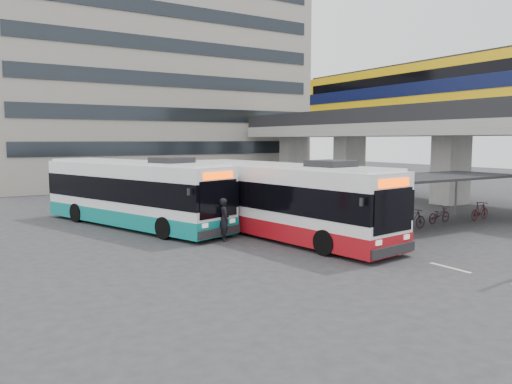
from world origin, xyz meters
TOP-DOWN VIEW (x-y plane):
  - ground at (0.00, 0.00)m, footprint 120.00×120.00m
  - viaduct at (17.00, 11.82)m, footprint 8.00×32.00m
  - bike_shelter at (8.45, 3.00)m, footprint 10.00×4.00m
  - office_block at (6.00, 36.00)m, footprint 30.00×15.00m
  - road_markings at (2.50, -3.00)m, footprint 0.15×7.60m
  - bus_main at (0.71, 4.58)m, footprint 4.16×12.17m
  - bus_teal at (-3.99, 10.77)m, footprint 6.20×12.16m
  - pedestrian at (-1.88, 5.10)m, footprint 0.56×0.75m

SIDE VIEW (x-z plane):
  - ground at x=0.00m, z-range 0.00..0.00m
  - road_markings at x=2.50m, z-range 0.00..0.01m
  - pedestrian at x=-1.88m, z-range 0.00..1.86m
  - bus_main at x=0.71m, z-range -0.13..3.40m
  - bike_shelter at x=8.45m, z-range 0.37..2.91m
  - bus_teal at x=-3.99m, z-range -0.13..3.41m
  - viaduct at x=17.00m, z-range 1.39..11.07m
  - office_block at x=6.00m, z-range 0.00..25.00m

